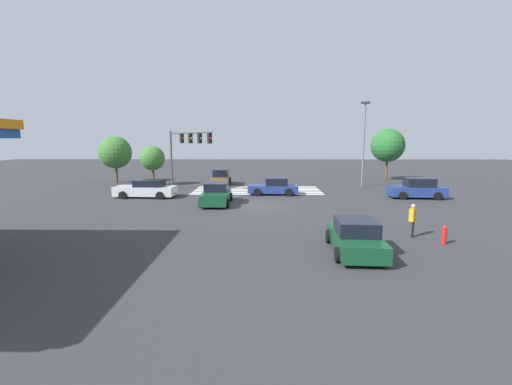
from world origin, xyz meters
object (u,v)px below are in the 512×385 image
(car_3, at_px, (146,189))
(car_5, at_px, (417,189))
(traffic_signal_mast, at_px, (186,145))
(car_4, at_px, (217,194))
(car_2, at_px, (221,178))
(car_1, at_px, (355,237))
(pedestrian, at_px, (412,219))
(street_light_pole_b, at_px, (364,137))
(fire_hydrant, at_px, (444,235))
(tree_corner_b, at_px, (115,152))
(tree_corner_a, at_px, (153,158))
(car_0, at_px, (274,187))
(tree_corner_c, at_px, (388,146))

(car_3, relative_size, car_5, 1.13)
(traffic_signal_mast, xyz_separation_m, car_4, (-3.39, 5.72, -3.50))
(car_2, distance_m, car_5, 18.45)
(car_1, bearing_deg, pedestrian, -52.49)
(car_1, relative_size, street_light_pole_b, 0.50)
(car_4, bearing_deg, fire_hydrant, 49.83)
(street_light_pole_b, xyz_separation_m, fire_hydrant, (1.85, 19.10, -4.54))
(car_1, distance_m, tree_corner_b, 30.58)
(car_5, distance_m, tree_corner_b, 30.12)
(fire_hydrant, bearing_deg, car_5, -109.30)
(street_light_pole_b, height_order, tree_corner_a, street_light_pole_b)
(tree_corner_b, bearing_deg, tree_corner_a, 155.57)
(car_5, xyz_separation_m, fire_hydrant, (4.37, 12.47, -0.33))
(car_2, relative_size, car_4, 1.11)
(tree_corner_b, bearing_deg, car_4, 135.57)
(car_3, relative_size, tree_corner_b, 0.98)
(tree_corner_a, bearing_deg, street_light_pole_b, 178.02)
(car_0, distance_m, fire_hydrant, 15.87)
(car_3, relative_size, fire_hydrant, 5.78)
(car_5, height_order, pedestrian, car_5)
(traffic_signal_mast, height_order, tree_corner_c, tree_corner_c)
(car_3, bearing_deg, tree_corner_a, -73.76)
(car_0, height_order, car_2, car_2)
(traffic_signal_mast, relative_size, car_3, 1.11)
(traffic_signal_mast, distance_m, tree_corner_a, 6.44)
(traffic_signal_mast, bearing_deg, car_3, -88.60)
(traffic_signal_mast, bearing_deg, car_5, 36.39)
(car_1, height_order, fire_hydrant, car_1)
(traffic_signal_mast, height_order, car_0, traffic_signal_mast)
(pedestrian, height_order, tree_corner_c, tree_corner_c)
(tree_corner_b, distance_m, fire_hydrant, 32.74)
(car_0, height_order, fire_hydrant, car_0)
(car_1, relative_size, car_3, 0.84)
(car_0, height_order, car_3, car_3)
(tree_corner_c, relative_size, fire_hydrant, 6.91)
(car_0, xyz_separation_m, car_3, (10.51, 1.65, 0.02))
(car_0, relative_size, fire_hydrant, 5.00)
(tree_corner_a, height_order, tree_corner_c, tree_corner_c)
(car_3, bearing_deg, car_5, -176.94)
(pedestrian, bearing_deg, car_1, 80.69)
(traffic_signal_mast, distance_m, car_5, 19.82)
(fire_hydrant, bearing_deg, pedestrian, -48.58)
(car_0, relative_size, car_4, 0.99)
(tree_corner_a, bearing_deg, tree_corner_b, -24.43)
(street_light_pole_b, bearing_deg, car_1, 73.08)
(car_2, relative_size, car_3, 0.97)
(car_2, height_order, car_3, car_2)
(car_1, relative_size, car_2, 0.87)
(fire_hydrant, bearing_deg, car_2, -58.27)
(car_3, distance_m, tree_corner_a, 7.82)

